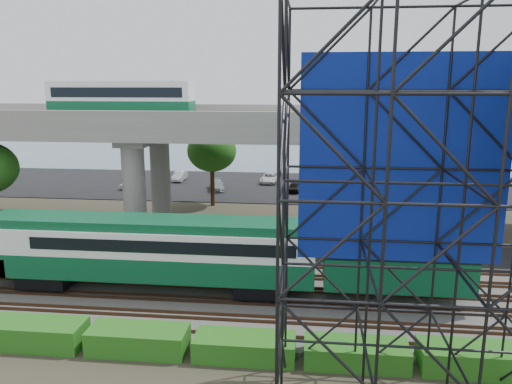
# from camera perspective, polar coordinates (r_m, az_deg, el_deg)

# --- Properties ---
(ground) EXTENTS (140.00, 140.00, 0.00)m
(ground) POSITION_cam_1_polar(r_m,az_deg,el_deg) (27.91, -2.22, -13.73)
(ground) COLOR #474233
(ground) RESTS_ON ground
(ballast_bed) EXTENTS (90.00, 12.00, 0.20)m
(ballast_bed) POSITION_cam_1_polar(r_m,az_deg,el_deg) (29.65, -1.64, -11.87)
(ballast_bed) COLOR slate
(ballast_bed) RESTS_ON ground
(service_road) EXTENTS (90.00, 5.00, 0.08)m
(service_road) POSITION_cam_1_polar(r_m,az_deg,el_deg) (37.53, 0.13, -6.64)
(service_road) COLOR black
(service_road) RESTS_ON ground
(parking_lot) EXTENTS (90.00, 18.00, 0.08)m
(parking_lot) POSITION_cam_1_polar(r_m,az_deg,el_deg) (60.15, 2.50, 0.65)
(parking_lot) COLOR black
(parking_lot) RESTS_ON ground
(harbor_water) EXTENTS (140.00, 40.00, 0.03)m
(harbor_water) POSITION_cam_1_polar(r_m,az_deg,el_deg) (81.78, 3.52, 3.76)
(harbor_water) COLOR slate
(harbor_water) RESTS_ON ground
(rail_tracks) EXTENTS (90.00, 9.52, 0.16)m
(rail_tracks) POSITION_cam_1_polar(r_m,az_deg,el_deg) (29.58, -1.65, -11.55)
(rail_tracks) COLOR #472D1E
(rail_tracks) RESTS_ON ballast_bed
(commuter_train) EXTENTS (29.30, 3.06, 4.30)m
(commuter_train) POSITION_cam_1_polar(r_m,az_deg,el_deg) (29.22, -7.98, -6.50)
(commuter_train) COLOR black
(commuter_train) RESTS_ON rail_tracks
(overpass) EXTENTS (80.00, 12.00, 12.40)m
(overpass) POSITION_cam_1_polar(r_m,az_deg,el_deg) (41.23, -0.26, 6.74)
(overpass) COLOR #9E9B93
(overpass) RESTS_ON ground
(scaffold_tower) EXTENTS (9.36, 6.36, 15.00)m
(scaffold_tower) POSITION_cam_1_polar(r_m,az_deg,el_deg) (17.84, 17.80, -3.87)
(scaffold_tower) COLOR black
(scaffold_tower) RESTS_ON ground
(hedge_strip) EXTENTS (34.60, 1.80, 1.20)m
(hedge_strip) POSITION_cam_1_polar(r_m,az_deg,el_deg) (23.75, -1.29, -17.19)
(hedge_strip) COLOR #1C6316
(hedge_strip) RESTS_ON ground
(trees) EXTENTS (40.94, 16.94, 7.69)m
(trees) POSITION_cam_1_polar(r_m,az_deg,el_deg) (42.33, -5.35, 3.23)
(trees) COLOR #382314
(trees) RESTS_ON ground
(suv) EXTENTS (4.71, 2.68, 1.24)m
(suv) POSITION_cam_1_polar(r_m,az_deg,el_deg) (37.92, -10.41, -5.60)
(suv) COLOR black
(suv) RESTS_ON service_road
(parked_cars) EXTENTS (37.07, 9.28, 1.20)m
(parked_cars) POSITION_cam_1_polar(r_m,az_deg,el_deg) (59.68, 3.47, 1.15)
(parked_cars) COLOR white
(parked_cars) RESTS_ON parking_lot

